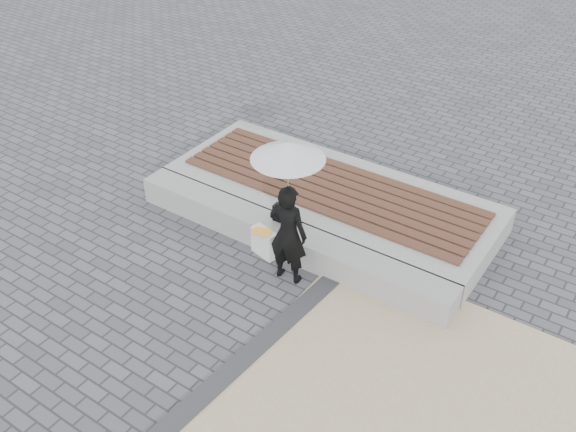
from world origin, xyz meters
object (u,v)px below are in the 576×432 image
object	(u,v)px
handbag	(285,215)
canvas_tote	(264,242)
seating_ledge	(286,238)
parasol	(288,151)
woman	(288,234)

from	to	relation	value
handbag	canvas_tote	bearing A→B (deg)	-110.97
seating_ledge	parasol	world-z (taller)	parasol
parasol	canvas_tote	size ratio (longest dim) A/B	2.78
woman	canvas_tote	bearing A→B (deg)	-28.16
woman	canvas_tote	xyz separation A→B (m)	(-0.54, 0.22, -0.51)
seating_ledge	handbag	xyz separation A→B (m)	(-0.07, 0.09, 0.32)
handbag	canvas_tote	xyz separation A→B (m)	(-0.12, -0.34, -0.32)
woman	handbag	xyz separation A→B (m)	(-0.43, 0.56, -0.20)
woman	canvas_tote	distance (m)	0.78
handbag	canvas_tote	size ratio (longest dim) A/B	0.85
seating_ledge	parasol	xyz separation A→B (m)	(0.36, -0.47, 1.74)
parasol	handbag	world-z (taller)	parasol
woman	handbag	distance (m)	0.73
handbag	canvas_tote	world-z (taller)	handbag
seating_ledge	woman	xyz separation A→B (m)	(0.36, -0.47, 0.52)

